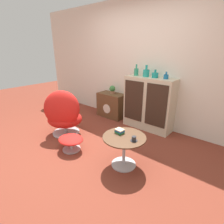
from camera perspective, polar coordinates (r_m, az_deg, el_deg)
The scene contains 14 objects.
ground_plane at distance 3.08m, azimuth -9.36°, elevation -12.10°, with size 12.00×12.00×0.00m, color brown.
wall_back at distance 3.92m, azimuth 9.25°, elevation 15.18°, with size 6.40×0.06×2.60m.
sideboard at distance 3.69m, azimuth 11.87°, elevation 2.70°, with size 1.02×0.38×1.09m.
tv_console at distance 4.32m, azimuth -0.15°, elevation 2.26°, with size 0.69×0.37×0.59m.
egg_chair at distance 3.49m, azimuth -15.57°, elevation -0.73°, with size 0.91×0.90×0.93m.
ottoman at distance 3.04m, azimuth -13.29°, elevation -9.03°, with size 0.45×0.38×0.24m.
coffee_table at distance 2.54m, azimuth 3.96°, elevation -10.85°, with size 0.61×0.61×0.47m.
vase_leftmost at distance 3.73m, azimuth 7.92°, elevation 12.91°, with size 0.09×0.09×0.23m.
vase_inner_left at distance 3.61m, azimuth 11.09°, elevation 12.48°, with size 0.13×0.13×0.23m.
vase_inner_right at distance 3.53m, azimuth 13.88°, elevation 11.66°, with size 0.12×0.12×0.15m.
vase_rightmost at distance 3.44m, azimuth 17.22°, elevation 11.01°, with size 0.09×0.09×0.13m.
potted_plant at distance 4.20m, azimuth 0.10°, elevation 7.41°, with size 0.14×0.14×0.20m.
teacup at distance 2.36m, azimuth 7.18°, elevation -8.74°, with size 0.10×0.10×0.06m.
book_stack at distance 2.54m, azimuth 2.51°, elevation -6.24°, with size 0.13×0.11×0.06m.
Camera 1 is at (2.03, -1.64, 1.65)m, focal length 28.00 mm.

